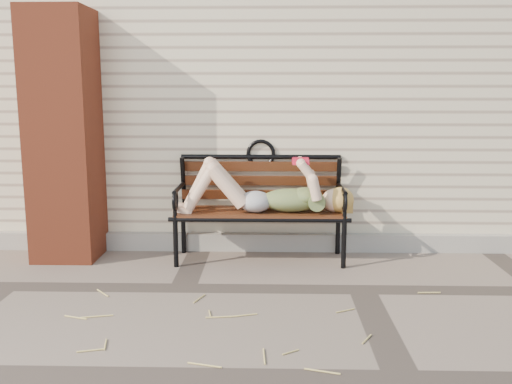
{
  "coord_description": "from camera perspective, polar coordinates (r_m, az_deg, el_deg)",
  "views": [
    {
      "loc": [
        -0.64,
        -3.79,
        1.36
      ],
      "look_at": [
        -0.75,
        0.63,
        0.57
      ],
      "focal_mm": 40.0,
      "sensor_mm": 36.0,
      "label": 1
    }
  ],
  "objects": [
    {
      "name": "garden_bench",
      "position": [
        4.64,
        0.43,
        -0.1
      ],
      "size": [
        1.48,
        0.59,
        0.96
      ],
      "color": "black",
      "rests_on": "ground"
    },
    {
      "name": "reading_woman",
      "position": [
        4.52,
        0.55,
        0.03
      ],
      "size": [
        1.4,
        0.32,
        0.44
      ],
      "color": "#0B384E",
      "rests_on": "ground"
    },
    {
      "name": "brick_pillar",
      "position": [
        4.85,
        -18.65,
        5.31
      ],
      "size": [
        0.5,
        0.5,
        2.0
      ],
      "primitive_type": "cube",
      "color": "#913920",
      "rests_on": "ground"
    },
    {
      "name": "house_wall",
      "position": [
        6.82,
        7.0,
        11.21
      ],
      "size": [
        8.0,
        4.0,
        3.0
      ],
      "primitive_type": "cube",
      "color": "beige",
      "rests_on": "ground"
    },
    {
      "name": "straw_scatter",
      "position": [
        3.41,
        -2.13,
        -13.28
      ],
      "size": [
        2.93,
        1.65,
        0.01
      ],
      "color": "#D1BB66",
      "rests_on": "ground"
    },
    {
      "name": "ground",
      "position": [
        4.08,
        10.57,
        -9.58
      ],
      "size": [
        80.0,
        80.0,
        0.0
      ],
      "primitive_type": "plane",
      "color": "#76665B",
      "rests_on": "ground"
    },
    {
      "name": "foundation_strip",
      "position": [
        4.97,
        8.86,
        -5.01
      ],
      "size": [
        8.0,
        0.1,
        0.15
      ],
      "primitive_type": "cube",
      "color": "#9E998E",
      "rests_on": "ground"
    }
  ]
}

